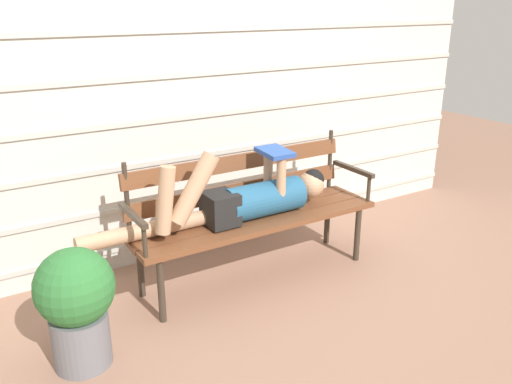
% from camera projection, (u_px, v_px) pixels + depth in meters
% --- Properties ---
extents(ground_plane, '(12.00, 12.00, 0.00)m').
position_uv_depth(ground_plane, '(265.00, 283.00, 3.70)').
color(ground_plane, '#936B56').
extents(house_siding, '(5.13, 0.08, 2.41)m').
position_uv_depth(house_siding, '(208.00, 93.00, 3.93)').
color(house_siding, beige).
rests_on(house_siding, ground).
extents(park_bench, '(1.77, 0.47, 0.91)m').
position_uv_depth(park_bench, '(251.00, 207.00, 3.68)').
color(park_bench, brown).
rests_on(park_bench, ground).
extents(reclining_person, '(1.75, 0.25, 0.54)m').
position_uv_depth(reclining_person, '(245.00, 199.00, 3.55)').
color(reclining_person, '#23567A').
extents(potted_plant, '(0.41, 0.41, 0.67)m').
position_uv_depth(potted_plant, '(76.00, 302.00, 2.77)').
color(potted_plant, slate).
rests_on(potted_plant, ground).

